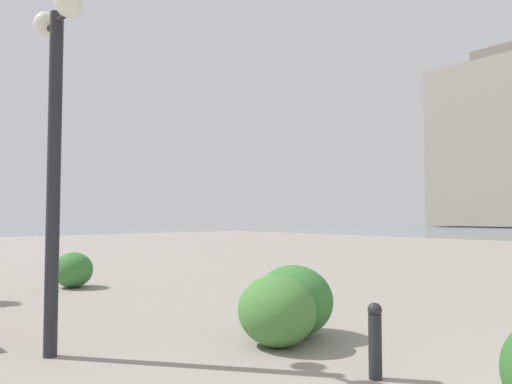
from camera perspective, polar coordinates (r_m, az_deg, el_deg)
name	(u,v)px	position (r m, az deg, el deg)	size (l,w,h in m)	color
building_annex	(499,144)	(75.45, 27.02, 5.09)	(16.83, 10.72, 24.94)	#9E9384
lamppost	(55,116)	(5.61, -22.85, 8.39)	(0.98, 0.28, 3.79)	#232328
bollard_mid	(375,339)	(4.65, 14.01, -16.63)	(0.13, 0.13, 0.68)	#232328
shrub_low	(277,311)	(5.57, 2.49, -13.94)	(0.94, 0.84, 0.80)	#477F38
shrub_round	(294,300)	(6.04, 4.50, -12.76)	(1.01, 0.91, 0.86)	#387533
shrub_tall	(73,270)	(10.59, -20.96, -8.67)	(0.85, 0.76, 0.72)	#387533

